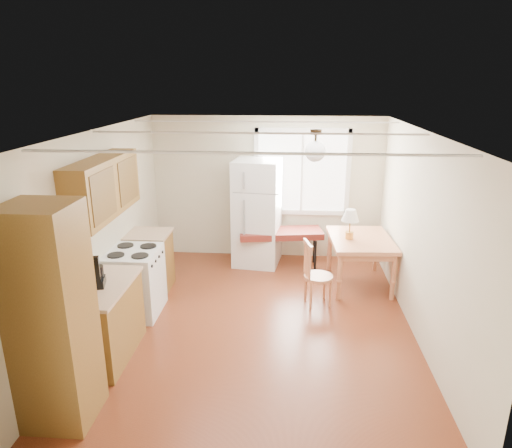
# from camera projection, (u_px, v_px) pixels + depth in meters

# --- Properties ---
(room_shell) EXTENTS (4.60, 5.60, 2.62)m
(room_shell) POSITION_uv_depth(u_px,v_px,m) (257.00, 234.00, 5.65)
(room_shell) COLOR #522011
(room_shell) RESTS_ON ground
(kitchen_run) EXTENTS (0.65, 3.40, 2.20)m
(kitchen_run) POSITION_uv_depth(u_px,v_px,m) (106.00, 282.00, 5.29)
(kitchen_run) COLOR brown
(kitchen_run) RESTS_ON ground
(window_unit) EXTENTS (1.64, 0.05, 1.51)m
(window_unit) POSITION_uv_depth(u_px,v_px,m) (302.00, 172.00, 7.86)
(window_unit) COLOR white
(window_unit) RESTS_ON room_shell
(pendant_light) EXTENTS (0.26, 0.26, 0.40)m
(pendant_light) POSITION_uv_depth(u_px,v_px,m) (315.00, 150.00, 5.68)
(pendant_light) COLOR #2F2215
(pendant_light) RESTS_ON room_shell
(refrigerator) EXTENTS (0.84, 0.84, 1.82)m
(refrigerator) POSITION_uv_depth(u_px,v_px,m) (257.00, 213.00, 7.77)
(refrigerator) COLOR white
(refrigerator) RESTS_ON ground
(bench) EXTENTS (1.46, 0.73, 0.64)m
(bench) POSITION_uv_depth(u_px,v_px,m) (281.00, 234.00, 7.72)
(bench) COLOR maroon
(bench) RESTS_ON ground
(dining_table) EXTENTS (0.98, 1.27, 0.76)m
(dining_table) POSITION_uv_depth(u_px,v_px,m) (360.00, 244.00, 7.01)
(dining_table) COLOR #B66C46
(dining_table) RESTS_ON ground
(chair) EXTENTS (0.44, 0.43, 0.94)m
(chair) POSITION_uv_depth(u_px,v_px,m) (313.00, 270.00, 6.38)
(chair) COLOR #B66C46
(chair) RESTS_ON ground
(table_lamp) EXTENTS (0.27, 0.27, 0.46)m
(table_lamp) POSITION_uv_depth(u_px,v_px,m) (350.00, 218.00, 6.85)
(table_lamp) COLOR #B5863A
(table_lamp) RESTS_ON dining_table
(coffee_maker) EXTENTS (0.24, 0.29, 0.38)m
(coffee_maker) POSITION_uv_depth(u_px,v_px,m) (94.00, 275.00, 4.98)
(coffee_maker) COLOR black
(coffee_maker) RESTS_ON kitchen_run
(kettle) EXTENTS (0.12, 0.12, 0.23)m
(kettle) POSITION_uv_depth(u_px,v_px,m) (95.00, 277.00, 5.05)
(kettle) COLOR red
(kettle) RESTS_ON kitchen_run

